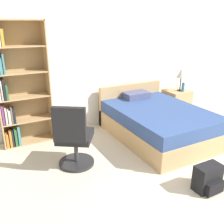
% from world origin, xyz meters
% --- Properties ---
extents(wall_back, '(9.00, 0.06, 2.60)m').
position_xyz_m(wall_back, '(0.00, 3.23, 1.30)').
color(wall_back, white).
rests_on(wall_back, ground_plane).
extents(bookshelf, '(0.84, 0.30, 2.05)m').
position_xyz_m(bookshelf, '(-1.65, 3.03, 1.00)').
color(bookshelf, tan).
rests_on(bookshelf, ground_plane).
extents(bed, '(1.44, 2.01, 0.81)m').
position_xyz_m(bed, '(0.58, 2.16, 0.29)').
color(bed, tan).
rests_on(bed, ground_plane).
extents(office_chair, '(0.69, 0.72, 0.99)m').
position_xyz_m(office_chair, '(-1.11, 1.86, 0.45)').
color(office_chair, '#232326').
rests_on(office_chair, ground_plane).
extents(nightstand, '(0.52, 0.50, 0.57)m').
position_xyz_m(nightstand, '(1.69, 2.86, 0.29)').
color(nightstand, tan).
rests_on(nightstand, ground_plane).
extents(table_lamp, '(0.21, 0.21, 0.50)m').
position_xyz_m(table_lamp, '(1.71, 2.82, 0.96)').
color(table_lamp, '#333333').
rests_on(table_lamp, nightstand).
extents(water_bottle, '(0.07, 0.07, 0.20)m').
position_xyz_m(water_bottle, '(1.72, 2.74, 0.67)').
color(water_bottle, teal).
rests_on(water_bottle, nightstand).
extents(backpack_black, '(0.35, 0.26, 0.34)m').
position_xyz_m(backpack_black, '(0.18, 0.57, 0.16)').
color(backpack_black, black).
rests_on(backpack_black, ground_plane).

